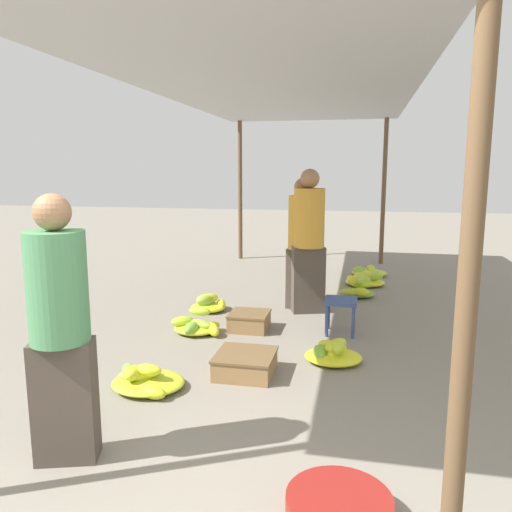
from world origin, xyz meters
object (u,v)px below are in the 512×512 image
object	(u,v)px
banana_pile_left_2	(209,305)
banana_pile_right_0	(333,352)
banana_pile_right_3	(364,280)
crate_near	(249,321)
banana_pile_right_1	(359,288)
vendor_foreground	(60,327)
banana_pile_left_0	(145,380)
stool	(341,306)
basin_black	(339,510)
shopper_walking_mid	(309,239)
crate_mid	(245,364)
banana_pile_right_2	(369,272)
banana_pile_left_1	(198,326)
shopper_walking_far	(302,242)

from	to	relation	value
banana_pile_left_2	banana_pile_right_0	size ratio (longest dim) A/B	0.87
banana_pile_right_3	crate_near	distance (m)	2.72
banana_pile_right_1	vendor_foreground	bearing A→B (deg)	-111.36
banana_pile_left_0	banana_pile_right_0	xyz separation A→B (m)	(1.44, 0.90, 0.01)
banana_pile_left_0	banana_pile_right_0	bearing A→B (deg)	32.04
banana_pile_right_0	banana_pile_left_2	bearing A→B (deg)	139.96
stool	basin_black	world-z (taller)	stool
stool	basin_black	size ratio (longest dim) A/B	0.71
stool	basin_black	distance (m)	2.97
banana_pile_right_1	crate_near	bearing A→B (deg)	-124.73
stool	shopper_walking_mid	xyz separation A→B (m)	(-0.43, 0.75, 0.60)
crate_mid	banana_pile_right_1	bearing A→B (deg)	72.04
banana_pile_right_2	crate_near	size ratio (longest dim) A/B	1.39
banana_pile_left_1	shopper_walking_far	size ratio (longest dim) A/B	0.38
banana_pile_left_0	crate_mid	size ratio (longest dim) A/B	1.18
banana_pile_right_0	shopper_walking_far	xyz separation A→B (m)	(-0.50, 1.73, 0.76)
vendor_foreground	banana_pile_left_2	world-z (taller)	vendor_foreground
banana_pile_left_2	banana_pile_left_1	bearing A→B (deg)	-80.74
crate_near	crate_mid	distance (m)	1.22
banana_pile_right_0	vendor_foreground	bearing A→B (deg)	-127.86
basin_black	shopper_walking_mid	bearing A→B (deg)	98.44
banana_pile_left_2	crate_mid	world-z (taller)	banana_pile_left_2
banana_pile_right_2	shopper_walking_far	xyz separation A→B (m)	(-0.87, -2.15, 0.78)
stool	shopper_walking_far	bearing A→B (deg)	120.08
stool	banana_pile_right_2	xyz separation A→B (m)	(0.34, 3.06, -0.24)
banana_pile_right_3	basin_black	bearing A→B (deg)	-91.42
banana_pile_left_1	banana_pile_right_0	world-z (taller)	banana_pile_left_1
vendor_foreground	basin_black	xyz separation A→B (m)	(1.63, -0.23, -0.76)
banana_pile_right_0	banana_pile_right_3	xyz separation A→B (m)	(0.28, 3.17, -0.00)
banana_pile_left_1	crate_mid	world-z (taller)	banana_pile_left_1
banana_pile_left_1	shopper_walking_far	world-z (taller)	shopper_walking_far
banana_pile_left_2	banana_pile_right_2	distance (m)	3.21
crate_near	crate_mid	world-z (taller)	crate_near
stool	crate_mid	size ratio (longest dim) A/B	0.76
crate_near	shopper_walking_mid	distance (m)	1.28
banana_pile_right_1	shopper_walking_mid	size ratio (longest dim) A/B	0.27
banana_pile_right_0	crate_near	xyz separation A→B (m)	(-0.95, 0.75, 0.01)
banana_pile_right_2	shopper_walking_mid	bearing A→B (deg)	-108.40
banana_pile_left_0	banana_pile_right_0	world-z (taller)	same
basin_black	shopper_walking_far	world-z (taller)	shopper_walking_far
banana_pile_left_1	basin_black	bearing A→B (deg)	-58.57
banana_pile_left_1	banana_pile_left_2	xyz separation A→B (m)	(-0.14, 0.85, 0.00)
basin_black	banana_pile_left_1	size ratio (longest dim) A/B	0.86
banana_pile_left_0	banana_pile_left_2	xyz separation A→B (m)	(-0.16, 2.24, 0.01)
crate_near	shopper_walking_mid	world-z (taller)	shopper_walking_mid
crate_near	shopper_walking_far	size ratio (longest dim) A/B	0.26
stool	banana_pile_right_0	xyz separation A→B (m)	(-0.03, -0.82, -0.22)
vendor_foreground	banana_pile_left_1	xyz separation A→B (m)	(0.02, 2.40, -0.75)
basin_black	shopper_walking_mid	world-z (taller)	shopper_walking_mid
banana_pile_left_1	banana_pile_right_0	bearing A→B (deg)	-18.76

